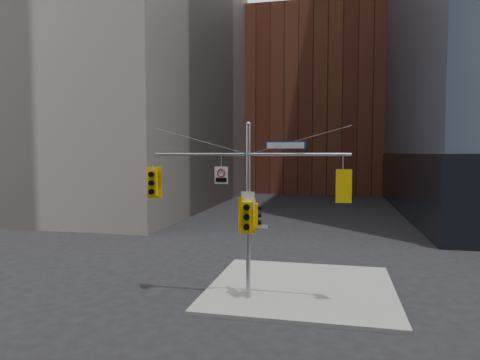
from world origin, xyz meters
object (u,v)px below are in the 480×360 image
at_px(traffic_light_west_arm, 153,183).
at_px(traffic_light_pole_front, 247,216).
at_px(street_sign_blade, 285,145).
at_px(traffic_light_pole_side, 256,215).
at_px(regulatory_sign_arm, 221,175).
at_px(signal_assembly, 248,194).
at_px(traffic_light_east_arm, 343,186).

relative_size(traffic_light_west_arm, traffic_light_pole_front, 0.93).
xyz_separation_m(traffic_light_pole_front, street_sign_blade, (1.49, 0.27, 2.81)).
relative_size(traffic_light_pole_side, regulatory_sign_arm, 1.31).
relative_size(signal_assembly, traffic_light_pole_side, 8.63).
distance_m(traffic_light_west_arm, traffic_light_pole_side, 4.61).
bearing_deg(regulatory_sign_arm, street_sign_blade, 4.83).
bearing_deg(street_sign_blade, traffic_light_pole_side, -174.16).
xyz_separation_m(street_sign_blade, regulatory_sign_arm, (-2.61, -0.02, -1.18)).
height_order(traffic_light_east_arm, traffic_light_pole_side, traffic_light_east_arm).
relative_size(traffic_light_pole_side, street_sign_blade, 0.59).
height_order(signal_assembly, street_sign_blade, signal_assembly).
bearing_deg(traffic_light_west_arm, traffic_light_east_arm, -5.61).
distance_m(traffic_light_pole_front, street_sign_blade, 3.19).
height_order(signal_assembly, traffic_light_pole_front, signal_assembly).
relative_size(traffic_light_east_arm, traffic_light_pole_front, 0.89).
bearing_deg(traffic_light_east_arm, regulatory_sign_arm, -13.73).
relative_size(signal_assembly, traffic_light_west_arm, 5.96).
xyz_separation_m(traffic_light_west_arm, traffic_light_east_arm, (7.81, -0.01, 0.00)).
xyz_separation_m(traffic_light_west_arm, regulatory_sign_arm, (3.00, -0.03, 0.37)).
bearing_deg(traffic_light_west_arm, regulatory_sign_arm, -6.17).
bearing_deg(regulatory_sign_arm, traffic_light_west_arm, -176.32).
height_order(traffic_light_west_arm, regulatory_sign_arm, regulatory_sign_arm).
height_order(traffic_light_pole_front, regulatory_sign_arm, regulatory_sign_arm).
distance_m(signal_assembly, regulatory_sign_arm, 1.35).
distance_m(signal_assembly, traffic_light_east_arm, 3.71).
relative_size(traffic_light_pole_front, regulatory_sign_arm, 2.04).
height_order(traffic_light_pole_side, street_sign_blade, street_sign_blade).
relative_size(signal_assembly, traffic_light_pole_front, 5.54).
bearing_deg(street_sign_blade, signal_assembly, -173.40).
xyz_separation_m(signal_assembly, regulatory_sign_arm, (-1.12, -0.02, 0.76)).
xyz_separation_m(traffic_light_east_arm, street_sign_blade, (-2.21, 0.00, 1.55)).
distance_m(signal_assembly, traffic_light_pole_side, 0.91).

